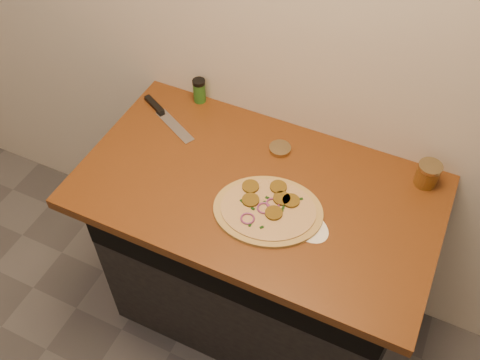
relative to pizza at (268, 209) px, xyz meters
The scene contains 8 objects.
cabinet 0.50m from the pizza, 122.22° to the left, with size 1.10×0.60×0.86m, color black.
countertop 0.11m from the pizza, 130.76° to the left, with size 1.20×0.70×0.04m, color brown.
pizza is the anchor object (origin of this frame).
chefs_knife 0.59m from the pizza, 154.98° to the left, with size 0.28×0.17×0.02m.
mason_jar_lid 0.27m from the pizza, 104.38° to the left, with size 0.08×0.08×0.02m, color #9E895B.
salsa_jar 0.54m from the pizza, 37.77° to the left, with size 0.08×0.08×0.09m.
spice_shaker 0.59m from the pizza, 139.60° to the left, with size 0.05×0.05×0.10m.
flour_spill 0.13m from the pizza, ahead, with size 0.15×0.15×0.00m, color white.
Camera 1 is at (0.43, 0.36, 2.25)m, focal length 40.00 mm.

